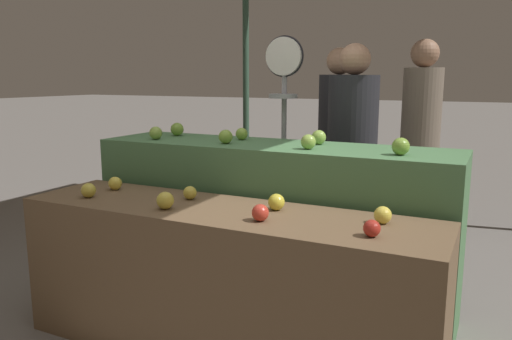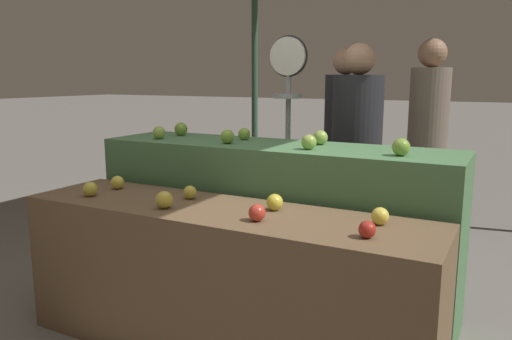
{
  "view_description": "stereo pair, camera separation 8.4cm",
  "coord_description": "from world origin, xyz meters",
  "px_view_note": "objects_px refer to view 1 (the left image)",
  "views": [
    {
      "loc": [
        1.2,
        -2.06,
        1.4
      ],
      "look_at": [
        0.04,
        0.3,
        0.91
      ],
      "focal_mm": 35.0,
      "sensor_mm": 36.0,
      "label": 1
    },
    {
      "loc": [
        1.27,
        -2.02,
        1.4
      ],
      "look_at": [
        0.04,
        0.3,
        0.91
      ],
      "focal_mm": 35.0,
      "sensor_mm": 36.0,
      "label": 2
    }
  ],
  "objects_px": {
    "person_vendor_at_scale": "(352,144)",
    "person_customer_left": "(338,133)",
    "produce_scale": "(284,103)",
    "person_customer_right": "(421,128)"
  },
  "relations": [
    {
      "from": "person_vendor_at_scale",
      "to": "person_customer_left",
      "type": "relative_size",
      "value": 1.0
    },
    {
      "from": "produce_scale",
      "to": "person_customer_left",
      "type": "relative_size",
      "value": 1.03
    },
    {
      "from": "person_customer_left",
      "to": "person_customer_right",
      "type": "distance_m",
      "value": 0.66
    },
    {
      "from": "person_customer_right",
      "to": "produce_scale",
      "type": "bearing_deg",
      "value": 28.19
    },
    {
      "from": "person_customer_left",
      "to": "person_customer_right",
      "type": "xyz_separation_m",
      "value": [
        0.62,
        0.23,
        0.05
      ]
    },
    {
      "from": "person_customer_left",
      "to": "person_customer_right",
      "type": "relative_size",
      "value": 0.96
    },
    {
      "from": "person_vendor_at_scale",
      "to": "person_customer_left",
      "type": "xyz_separation_m",
      "value": [
        -0.27,
        0.55,
        0.01
      ]
    },
    {
      "from": "person_vendor_at_scale",
      "to": "person_customer_right",
      "type": "relative_size",
      "value": 0.96
    },
    {
      "from": "produce_scale",
      "to": "person_vendor_at_scale",
      "type": "bearing_deg",
      "value": 22.91
    },
    {
      "from": "person_customer_left",
      "to": "produce_scale",
      "type": "bearing_deg",
      "value": 93.72
    }
  ]
}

